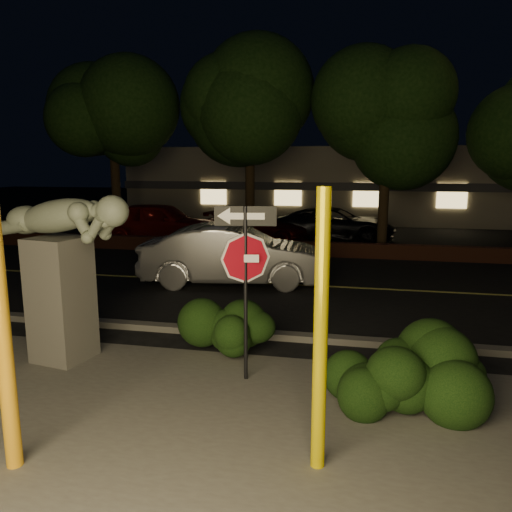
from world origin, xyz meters
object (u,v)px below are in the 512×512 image
at_px(silver_sedan, 234,255).
at_px(parked_car_darkred, 258,227).
at_px(yellow_pole_right, 321,334).
at_px(parked_car_red, 160,222).
at_px(parked_car_dark, 335,224).
at_px(yellow_pole_left, 0,313).
at_px(signpost, 245,259).
at_px(sculpture, 61,260).

bearing_deg(silver_sedan, parked_car_darkred, -2.14).
distance_m(yellow_pole_right, parked_car_red, 15.76).
bearing_deg(yellow_pole_right, parked_car_dark, 92.40).
bearing_deg(yellow_pole_right, parked_car_red, 118.45).
relative_size(silver_sedan, parked_car_dark, 0.97).
xyz_separation_m(yellow_pole_left, silver_sedan, (0.26, 8.29, -0.90)).
xyz_separation_m(signpost, parked_car_red, (-6.28, 11.90, -1.01)).
relative_size(yellow_pole_left, parked_car_red, 0.70).
bearing_deg(sculpture, parked_car_red, 116.04).
bearing_deg(parked_car_darkred, parked_car_red, 115.74).
xyz_separation_m(yellow_pole_left, yellow_pole_right, (3.13, 0.65, -0.22)).
xyz_separation_m(silver_sedan, parked_car_red, (-4.63, 6.20, 0.03)).
bearing_deg(parked_car_dark, silver_sedan, 169.26).
distance_m(sculpture, parked_car_dark, 14.25).
xyz_separation_m(parked_car_red, parked_car_dark, (6.84, 2.01, -0.14)).
distance_m(yellow_pole_right, parked_car_dark, 15.89).
bearing_deg(parked_car_darkred, silver_sedan, -161.86).
relative_size(yellow_pole_left, parked_car_darkred, 0.80).
relative_size(yellow_pole_left, yellow_pole_right, 1.15).
bearing_deg(parked_car_red, silver_sedan, -143.00).
bearing_deg(silver_sedan, yellow_pole_left, 169.40).
height_order(yellow_pole_right, parked_car_red, yellow_pole_right).
xyz_separation_m(yellow_pole_right, silver_sedan, (-2.87, 7.64, -0.68)).
relative_size(parked_car_red, parked_car_dark, 0.98).
xyz_separation_m(sculpture, parked_car_red, (-3.25, 11.75, -0.84)).
relative_size(signpost, silver_sedan, 0.54).
bearing_deg(parked_car_red, yellow_pole_right, -151.26).
distance_m(yellow_pole_left, parked_car_dark, 16.72).
distance_m(sculpture, silver_sedan, 5.78).
height_order(yellow_pole_right, parked_car_dark, yellow_pole_right).
bearing_deg(yellow_pole_left, parked_car_red, 106.78).
relative_size(parked_car_darkred, parked_car_dark, 0.86).
distance_m(yellow_pole_left, sculpture, 2.97).
bearing_deg(parked_car_red, yellow_pole_left, -162.93).
bearing_deg(signpost, parked_car_darkred, 91.66).
xyz_separation_m(signpost, sculpture, (-3.03, 0.16, -0.16)).
height_order(yellow_pole_right, sculpture, yellow_pole_right).
distance_m(parked_car_darkred, parked_car_dark, 3.23).
distance_m(yellow_pole_right, sculpture, 4.75).
xyz_separation_m(signpost, parked_car_dark, (0.56, 13.91, -1.15)).
bearing_deg(parked_car_dark, parked_car_red, 110.70).
xyz_separation_m(signpost, parked_car_darkred, (-2.49, 12.87, -1.21)).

